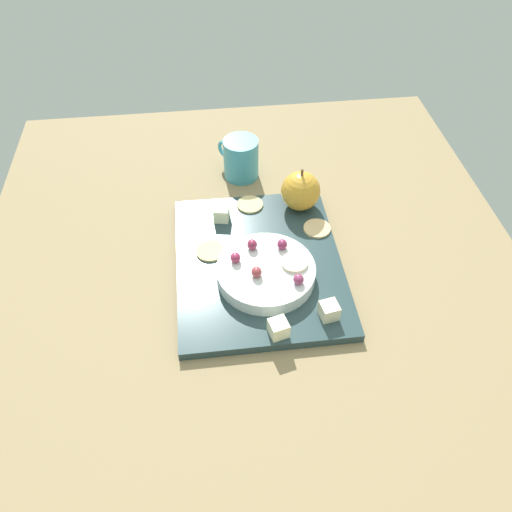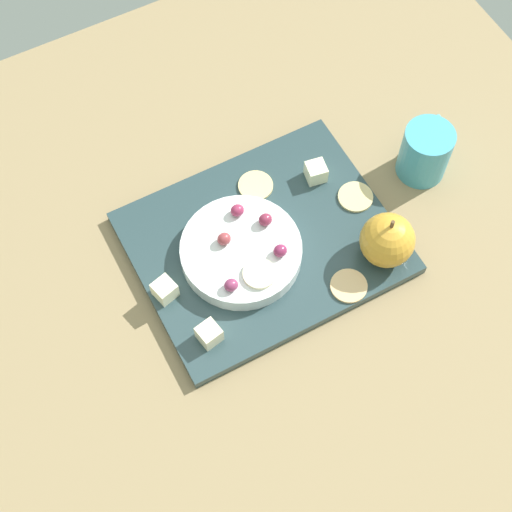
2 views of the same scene
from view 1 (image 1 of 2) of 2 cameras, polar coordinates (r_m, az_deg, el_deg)
The scene contains 18 objects.
table at distance 89.58cm, azimuth -0.01°, elevation -4.52°, with size 117.55×97.63×4.63cm, color #8C7652.
platter at distance 90.36cm, azimuth 0.31°, elevation -0.89°, with size 35.31×28.62×1.63cm, color #283E41.
serving_dish at distance 86.30cm, azimuth 1.11°, elevation -1.82°, with size 16.64×16.64×2.49cm, color silver.
apple_whole at distance 98.24cm, azimuth 4.97°, elevation 7.21°, with size 7.50×7.50×7.50cm, color gold.
apple_stem at distance 95.56cm, azimuth 5.14°, elevation 9.23°, with size 0.50×0.50×1.20cm, color brown.
cheese_cube_0 at distance 81.79cm, azimuth 8.11°, elevation -6.01°, with size 2.75×2.75×2.75cm, color beige.
cheese_cube_1 at distance 79.06cm, azimuth 2.51°, elevation -8.01°, with size 2.75×2.75×2.75cm, color #F9F2C7.
cheese_cube_2 at distance 96.77cm, azimuth -3.86°, elevation 4.72°, with size 2.75×2.75×2.75cm, color #F2F1C4.
cracker_0 at distance 100.31cm, azimuth -0.68°, elevation 5.73°, with size 5.05×5.05×0.40cm, color #D1BE81.
cracker_1 at distance 95.96cm, azimuth 6.79°, elevation 3.06°, with size 5.05×5.05×0.40cm, color #E2B981.
cracker_2 at distance 91.47cm, azimuth -5.12°, elevation 0.54°, with size 5.05×5.05×0.40cm, color #E0C482.
grape_0 at distance 87.99cm, azimuth 2.93°, elevation 1.30°, with size 1.90×1.71×1.70cm, color #82274E.
grape_1 at distance 83.52cm, azimuth 0.21°, elevation -1.77°, with size 1.90×1.71×1.72cm, color #953A3F.
grape_2 at distance 87.77cm, azimuth -0.69°, elevation 1.26°, with size 1.90×1.71×1.77cm, color maroon.
grape_3 at distance 82.83cm, azimuth 4.74°, elevation -2.59°, with size 1.90×1.71×1.60cm, color #863158.
grape_4 at distance 85.78cm, azimuth -2.30°, elevation -0.18°, with size 1.90×1.71×1.68cm, color #932B4C.
apple_slice_0 at distance 85.91cm, azimuth 4.30°, elevation -0.74°, with size 4.45×4.45×0.60cm, color #F3E5B9.
cup at distance 108.02cm, azimuth -1.72°, elevation 10.77°, with size 9.10×8.26×8.56cm.
Camera 1 is at (-55.99, 6.67, 71.92)cm, focal length 36.06 mm.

